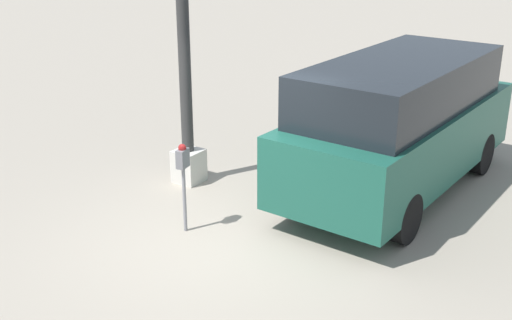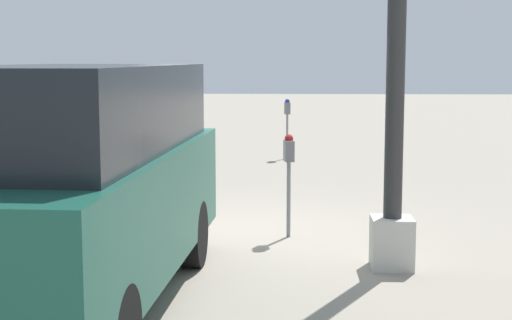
{
  "view_description": "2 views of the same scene",
  "coord_description": "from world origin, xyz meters",
  "px_view_note": "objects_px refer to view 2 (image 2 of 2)",
  "views": [
    {
      "loc": [
        -6.18,
        -4.82,
        4.16
      ],
      "look_at": [
        0.59,
        -0.31,
        1.06
      ],
      "focal_mm": 45.0,
      "sensor_mm": 36.0,
      "label": 1
    },
    {
      "loc": [
        9.69,
        0.52,
        2.23
      ],
      "look_at": [
        0.89,
        0.13,
        1.09
      ],
      "focal_mm": 55.0,
      "sensor_mm": 36.0,
      "label": 2
    }
  ],
  "objects_px": {
    "parking_meter_near": "(289,162)",
    "lamp_post": "(395,89)",
    "parking_meter_far": "(287,115)",
    "car_distant": "(85,106)",
    "parked_van": "(69,180)"
  },
  "relations": [
    {
      "from": "parking_meter_far",
      "to": "parked_van",
      "type": "xyz_separation_m",
      "value": [
        10.76,
        -1.87,
        0.19
      ]
    },
    {
      "from": "car_distant",
      "to": "parking_meter_far",
      "type": "bearing_deg",
      "value": -129.19
    },
    {
      "from": "parking_meter_far",
      "to": "car_distant",
      "type": "distance_m",
      "value": 8.73
    },
    {
      "from": "lamp_post",
      "to": "car_distant",
      "type": "distance_m",
      "value": 17.09
    },
    {
      "from": "parking_meter_far",
      "to": "lamp_post",
      "type": "relative_size",
      "value": 0.26
    },
    {
      "from": "lamp_post",
      "to": "parked_van",
      "type": "bearing_deg",
      "value": -63.38
    },
    {
      "from": "parking_meter_near",
      "to": "parking_meter_far",
      "type": "relative_size",
      "value": 0.97
    },
    {
      "from": "parking_meter_near",
      "to": "parking_meter_far",
      "type": "bearing_deg",
      "value": 170.7
    },
    {
      "from": "parked_van",
      "to": "car_distant",
      "type": "bearing_deg",
      "value": -162.84
    },
    {
      "from": "parking_meter_far",
      "to": "lamp_post",
      "type": "xyz_separation_m",
      "value": [
        9.24,
        1.16,
        0.93
      ]
    },
    {
      "from": "lamp_post",
      "to": "parked_van",
      "type": "height_order",
      "value": "lamp_post"
    },
    {
      "from": "parking_meter_near",
      "to": "lamp_post",
      "type": "distance_m",
      "value": 2.05
    },
    {
      "from": "parking_meter_far",
      "to": "car_distant",
      "type": "xyz_separation_m",
      "value": [
        -6.14,
        -6.2,
        -0.19
      ]
    },
    {
      "from": "parking_meter_near",
      "to": "parking_meter_far",
      "type": "distance_m",
      "value": 7.81
    },
    {
      "from": "car_distant",
      "to": "lamp_post",
      "type": "bearing_deg",
      "value": -148.89
    }
  ]
}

